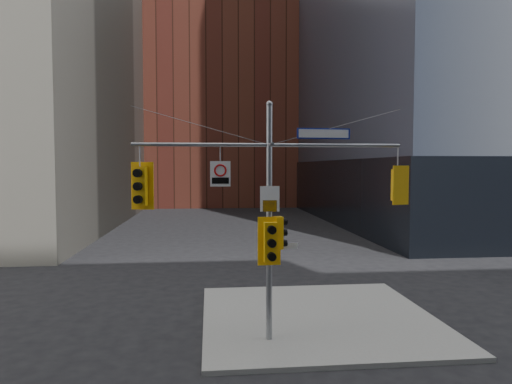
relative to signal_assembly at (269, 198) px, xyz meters
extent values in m
plane|color=black|center=(0.00, -1.99, -4.42)|extent=(160.00, 160.00, 0.00)
cube|color=gray|center=(2.00, 2.01, -4.34)|extent=(8.00, 8.00, 0.15)
cube|color=black|center=(28.00, 30.01, -1.42)|extent=(36.40, 36.40, 6.00)
cube|color=brown|center=(0.00, 56.01, 9.58)|extent=(26.00, 20.00, 28.00)
cylinder|color=gray|center=(0.00, 0.01, -0.82)|extent=(0.18, 0.18, 7.20)
sphere|color=gray|center=(0.00, 0.01, 2.78)|extent=(0.20, 0.20, 0.20)
cylinder|color=gray|center=(-2.00, 0.01, 1.58)|extent=(4.00, 0.11, 0.11)
cylinder|color=gray|center=(2.00, 0.01, 1.58)|extent=(4.00, 0.11, 0.11)
cylinder|color=gray|center=(0.00, -0.34, 1.58)|extent=(0.10, 0.70, 0.10)
cylinder|color=gray|center=(-2.00, 0.01, 2.13)|extent=(4.00, 0.02, 1.12)
cylinder|color=gray|center=(2.00, 0.01, 2.13)|extent=(4.00, 0.02, 1.12)
cube|color=#FFB50D|center=(-3.76, 0.01, 0.38)|extent=(0.41, 0.32, 1.13)
cube|color=#FFB50D|center=(-3.73, 0.20, 0.38)|extent=(0.66, 0.17, 1.40)
cylinder|color=black|center=(-3.80, -0.20, 0.76)|extent=(0.26, 0.21, 0.24)
cylinder|color=black|center=(-3.79, -0.12, 0.76)|extent=(0.20, 0.06, 0.20)
cylinder|color=black|center=(-3.80, -0.20, 0.38)|extent=(0.26, 0.21, 0.24)
cylinder|color=black|center=(-3.79, -0.12, 0.38)|extent=(0.20, 0.06, 0.20)
cylinder|color=black|center=(-3.80, -0.20, 0.01)|extent=(0.26, 0.21, 0.24)
cylinder|color=black|center=(-3.79, -0.12, 0.01)|extent=(0.20, 0.06, 0.20)
cube|color=#FFB50D|center=(3.96, 0.01, 0.38)|extent=(0.36, 0.29, 0.96)
cube|color=#FFB50D|center=(4.00, -0.15, 0.38)|extent=(0.56, 0.18, 1.19)
cylinder|color=black|center=(3.91, 0.18, 0.70)|extent=(0.23, 0.19, 0.20)
cylinder|color=black|center=(3.93, 0.11, 0.70)|extent=(0.17, 0.06, 0.17)
cylinder|color=black|center=(3.91, 0.18, 0.38)|extent=(0.23, 0.19, 0.20)
cylinder|color=black|center=(3.93, 0.11, 0.38)|extent=(0.17, 0.06, 0.17)
cylinder|color=black|center=(3.91, 0.18, 0.06)|extent=(0.23, 0.19, 0.20)
cylinder|color=#0CE559|center=(3.93, 0.11, 0.06)|extent=(0.17, 0.06, 0.17)
cube|color=#FFB50D|center=(0.28, 0.01, -1.04)|extent=(0.27, 0.35, 0.97)
cylinder|color=black|center=(0.46, 0.04, -0.71)|extent=(0.18, 0.23, 0.20)
cylinder|color=black|center=(0.39, 0.03, -0.71)|extent=(0.05, 0.18, 0.18)
cylinder|color=black|center=(0.46, 0.04, -1.04)|extent=(0.18, 0.23, 0.20)
cylinder|color=black|center=(0.39, 0.03, -1.04)|extent=(0.05, 0.18, 0.18)
cylinder|color=black|center=(0.46, 0.04, -1.36)|extent=(0.18, 0.23, 0.20)
cylinder|color=black|center=(0.39, 0.03, -1.36)|extent=(0.05, 0.18, 0.18)
cube|color=#FFB50D|center=(0.00, -0.27, -1.27)|extent=(0.39, 0.29, 1.17)
cube|color=#FFB50D|center=(-0.01, -0.07, -1.27)|extent=(0.69, 0.08, 1.45)
cylinder|color=black|center=(0.01, -0.50, -0.88)|extent=(0.25, 0.19, 0.24)
cylinder|color=black|center=(0.01, -0.41, -0.88)|extent=(0.21, 0.03, 0.21)
cylinder|color=black|center=(0.01, -0.50, -1.27)|extent=(0.25, 0.19, 0.24)
cylinder|color=black|center=(0.01, -0.41, -1.27)|extent=(0.21, 0.03, 0.21)
cylinder|color=black|center=(0.01, -0.50, -1.66)|extent=(0.25, 0.19, 0.24)
cylinder|color=black|center=(0.01, -0.41, -1.66)|extent=(0.21, 0.03, 0.21)
cube|color=navy|center=(1.64, 0.01, 1.93)|extent=(1.64, 0.15, 0.32)
cube|color=silver|center=(1.64, -0.02, 1.93)|extent=(1.54, 0.12, 0.25)
cube|color=silver|center=(-1.45, -0.01, 0.73)|extent=(0.60, 0.04, 0.75)
torus|color=#B20A0A|center=(-1.45, -0.03, 0.83)|extent=(0.37, 0.05, 0.37)
cube|color=black|center=(-1.45, -0.03, 0.53)|extent=(0.50, 0.02, 0.18)
cube|color=silver|center=(0.00, -0.11, -0.01)|extent=(0.57, 0.09, 0.75)
cube|color=#D88C00|center=(0.00, -0.13, -0.21)|extent=(0.42, 0.05, 0.33)
cube|color=silver|center=(0.45, 0.01, -1.43)|extent=(0.83, 0.04, 0.17)
cube|color=#145926|center=(0.00, 0.46, -1.72)|extent=(0.10, 0.71, 0.14)
camera|label=1|loc=(-1.79, -13.42, 0.92)|focal=32.00mm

